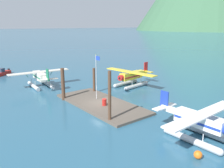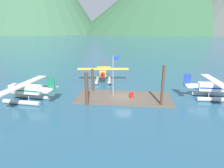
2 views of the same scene
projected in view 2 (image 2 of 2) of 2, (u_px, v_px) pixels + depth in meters
The scene contains 10 objects.
ground_plane at pixel (124, 98), 29.12m from camera, with size 1200.00×1200.00×0.00m, color #285670.
dock_platform at pixel (124, 98), 29.08m from camera, with size 14.44×6.12×0.30m, color brown.
piling_near_left at pixel (87, 89), 26.12m from camera, with size 0.51×0.51×4.67m, color #4C3323.
piling_near_right at pixel (163, 87), 25.24m from camera, with size 0.37×0.37×5.85m, color #4C3323.
piling_far_left at pixel (93, 81), 31.55m from camera, with size 0.40×0.40×4.01m, color #4C3323.
flagpole at pixel (114, 71), 28.54m from camera, with size 0.95×0.10×6.34m.
fuel_drum at pixel (131, 95), 28.50m from camera, with size 0.62×0.62×0.88m.
seaplane_cream_port_aft at pixel (26, 91), 27.55m from camera, with size 7.97×10.48×3.84m.
seaplane_white_stbd_fwd at pixel (214, 89), 28.65m from camera, with size 7.98×10.43×3.84m.
seaplane_yellow_bow_left at pixel (103, 73), 38.69m from camera, with size 10.49×7.95×3.84m.
Camera 2 is at (1.27, -27.35, 10.33)m, focal length 30.06 mm.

